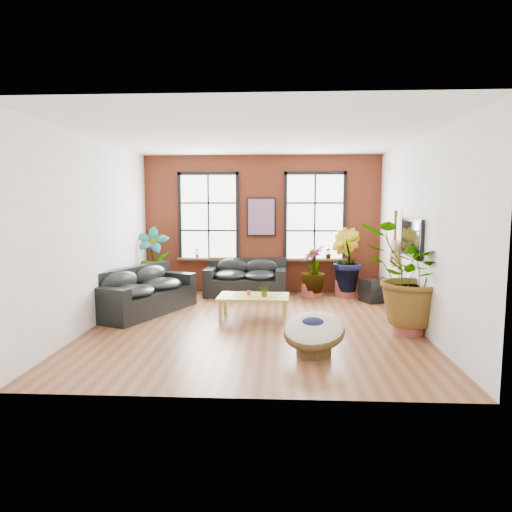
{
  "coord_description": "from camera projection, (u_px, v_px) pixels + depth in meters",
  "views": [
    {
      "loc": [
        0.47,
        -8.39,
        2.3
      ],
      "look_at": [
        0.0,
        0.6,
        1.25
      ],
      "focal_mm": 32.0,
      "sensor_mm": 36.0,
      "label": 1
    }
  ],
  "objects": [
    {
      "name": "pot_mid",
      "position": [
        312.0,
        290.0,
        11.15
      ],
      "size": [
        0.62,
        0.62,
        0.36
      ],
      "rotation": [
        0.0,
        0.0,
        0.29
      ],
      "color": "brown",
      "rests_on": "ground"
    },
    {
      "name": "pot_back_left",
      "position": [
        153.0,
        289.0,
        11.3
      ],
      "size": [
        0.52,
        0.52,
        0.35
      ],
      "rotation": [
        0.0,
        0.0,
        -0.12
      ],
      "color": "brown",
      "rests_on": "ground"
    },
    {
      "name": "sill_plant_left",
      "position": [
        197.0,
        253.0,
        11.68
      ],
      "size": [
        0.17,
        0.17,
        0.27
      ],
      "primitive_type": "imported",
      "rotation": [
        0.0,
        0.0,
        0.79
      ],
      "color": "#1E4A13",
      "rests_on": "room"
    },
    {
      "name": "sofa_left",
      "position": [
        142.0,
        292.0,
        9.59
      ],
      "size": [
        1.87,
        2.6,
        0.95
      ],
      "rotation": [
        0.0,
        0.0,
        1.17
      ],
      "color": "black",
      "rests_on": "ground"
    },
    {
      "name": "sill_plant_right",
      "position": [
        328.0,
        253.0,
        11.51
      ],
      "size": [
        0.19,
        0.19,
        0.27
      ],
      "primitive_type": "imported",
      "rotation": [
        0.0,
        0.0,
        3.49
      ],
      "color": "#1E4A13",
      "rests_on": "room"
    },
    {
      "name": "sofa_back",
      "position": [
        246.0,
        279.0,
        11.4
      ],
      "size": [
        2.02,
        1.04,
        0.91
      ],
      "rotation": [
        0.0,
        0.0,
        -0.04
      ],
      "color": "black",
      "rests_on": "ground"
    },
    {
      "name": "floor_plant_back_right",
      "position": [
        345.0,
        259.0,
        11.19
      ],
      "size": [
        1.0,
        1.07,
        1.55
      ],
      "primitive_type": "imported",
      "rotation": [
        0.0,
        0.0,
        2.06
      ],
      "color": "#1E4A13",
      "rests_on": "ground"
    },
    {
      "name": "papasan_chair",
      "position": [
        314.0,
        332.0,
        6.89
      ],
      "size": [
        1.19,
        1.2,
        0.69
      ],
      "rotation": [
        0.0,
        0.0,
        -0.37
      ],
      "color": "#473319",
      "rests_on": "ground"
    },
    {
      "name": "tv_wall_unit",
      "position": [
        406.0,
        242.0,
        8.87
      ],
      "size": [
        0.13,
        1.86,
        1.2
      ],
      "color": "black",
      "rests_on": "room"
    },
    {
      "name": "media_box",
      "position": [
        376.0,
        290.0,
        10.66
      ],
      "size": [
        0.8,
        0.74,
        0.54
      ],
      "rotation": [
        0.0,
        0.0,
        0.4
      ],
      "color": "black",
      "rests_on": "ground"
    },
    {
      "name": "table_plant",
      "position": [
        265.0,
        290.0,
        9.05
      ],
      "size": [
        0.27,
        0.25,
        0.24
      ],
      "primitive_type": "imported",
      "rotation": [
        0.0,
        0.0,
        -0.36
      ],
      "color": "#1E4A13",
      "rests_on": "coffee_table"
    },
    {
      "name": "pot_right_wall",
      "position": [
        408.0,
        323.0,
        8.03
      ],
      "size": [
        0.67,
        0.67,
        0.39
      ],
      "rotation": [
        0.0,
        0.0,
        -0.31
      ],
      "color": "brown",
      "rests_on": "ground"
    },
    {
      "name": "poster",
      "position": [
        261.0,
        217.0,
        11.54
      ],
      "size": [
        0.74,
        0.06,
        0.98
      ],
      "color": "black",
      "rests_on": "room"
    },
    {
      "name": "floor_plant_mid",
      "position": [
        313.0,
        269.0,
        11.06
      ],
      "size": [
        0.81,
        0.81,
        1.13
      ],
      "primitive_type": "imported",
      "rotation": [
        0.0,
        0.0,
        5.05
      ],
      "color": "#1E4A13",
      "rests_on": "ground"
    },
    {
      "name": "pot_back_right",
      "position": [
        346.0,
        288.0,
        11.26
      ],
      "size": [
        0.71,
        0.71,
        0.4
      ],
      "rotation": [
        0.0,
        0.0,
        0.37
      ],
      "color": "brown",
      "rests_on": "ground"
    },
    {
      "name": "coffee_table",
      "position": [
        253.0,
        298.0,
        9.15
      ],
      "size": [
        1.43,
        0.85,
        0.54
      ],
      "rotation": [
        0.0,
        0.0,
        -0.03
      ],
      "color": "#9F9C39",
      "rests_on": "ground"
    },
    {
      "name": "floor_plant_right_wall",
      "position": [
        410.0,
        275.0,
        7.9
      ],
      "size": [
        2.11,
        2.03,
        1.8
      ],
      "primitive_type": "imported",
      "rotation": [
        0.0,
        0.0,
        3.68
      ],
      "color": "#1E4A13",
      "rests_on": "ground"
    },
    {
      "name": "floor_plant_back_left",
      "position": [
        153.0,
        259.0,
        11.25
      ],
      "size": [
        0.91,
        0.7,
        1.57
      ],
      "primitive_type": "imported",
      "rotation": [
        0.0,
        0.0,
        0.18
      ],
      "color": "#1E4A13",
      "rests_on": "ground"
    },
    {
      "name": "room",
      "position": [
        255.0,
        233.0,
        8.56
      ],
      "size": [
        6.04,
        6.54,
        3.54
      ],
      "color": "brown",
      "rests_on": "ground"
    }
  ]
}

